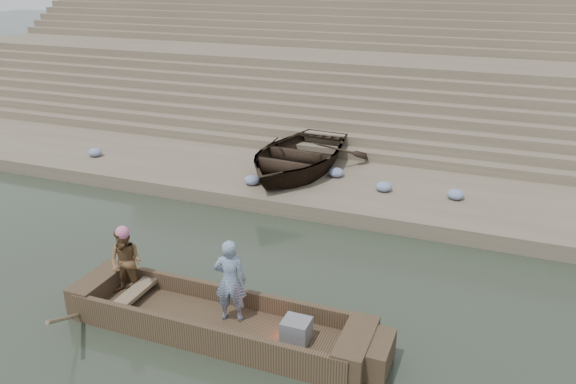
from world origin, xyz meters
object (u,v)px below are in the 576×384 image
Objects in this scene: standing_man at (230,281)px; rowing_man at (126,263)px; main_rowboat at (217,326)px; beached_rowboat at (296,155)px; television at (296,330)px.

standing_man is 2.22m from rowing_man.
beached_rowboat reaches higher than main_rowboat.
television is (1.51, 0.00, 0.31)m from main_rowboat.
main_rowboat is 3.18× the size of standing_man.
rowing_man is 3.54m from television.
rowing_man is at bearing 176.78° from television.
rowing_man reaches higher than main_rowboat.
main_rowboat is at bearing -10.09° from rowing_man.
standing_man is 1.43m from television.
standing_man reaches higher than television.
standing_man reaches higher than rowing_man.
standing_man is at bearing -5.10° from rowing_man.
beached_rowboat is (-1.49, 7.28, -0.10)m from standing_man.
rowing_man is (-2.22, 0.02, -0.10)m from standing_man.
standing_man is at bearing -74.41° from beached_rowboat.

